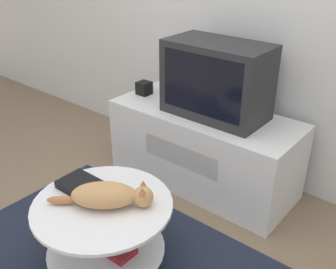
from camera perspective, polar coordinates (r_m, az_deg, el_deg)
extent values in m
cube|color=silver|center=(2.77, 5.12, -1.91)|extent=(1.31, 0.54, 0.54)
cube|color=silver|center=(2.55, 1.76, -3.09)|extent=(0.59, 0.01, 0.15)
cube|color=#232326|center=(2.53, 7.12, 7.88)|extent=(0.66, 0.36, 0.48)
cube|color=black|center=(2.39, 4.83, 7.12)|extent=(0.57, 0.01, 0.38)
cube|color=black|center=(2.93, -3.49, 6.74)|extent=(0.09, 0.09, 0.09)
cylinder|color=#B2B2B7|center=(2.26, -8.72, -17.91)|extent=(0.29, 0.29, 0.01)
cylinder|color=#B7B7BC|center=(2.13, -9.08, -14.36)|extent=(0.04, 0.04, 0.38)
cylinder|color=white|center=(2.18, -8.92, -15.97)|extent=(0.62, 0.62, 0.01)
cylinder|color=white|center=(2.00, -9.50, -10.04)|extent=(0.70, 0.70, 0.02)
cube|color=maroon|center=(2.14, -7.59, -16.07)|extent=(0.20, 0.13, 0.03)
cube|color=#1E664C|center=(2.23, -10.10, -14.65)|extent=(0.20, 0.14, 0.01)
cube|color=black|center=(2.12, -12.64, -7.12)|extent=(0.21, 0.17, 0.04)
ellipsoid|color=tan|center=(1.95, -9.28, -8.67)|extent=(0.35, 0.33, 0.12)
sphere|color=tan|center=(1.93, -3.65, -9.01)|extent=(0.10, 0.10, 0.10)
cone|color=#B2703D|center=(1.92, -3.64, -7.15)|extent=(0.04, 0.04, 0.04)
cone|color=#B2703D|center=(1.88, -3.77, -8.13)|extent=(0.04, 0.04, 0.04)
ellipsoid|color=#B2703D|center=(2.02, -15.18, -9.18)|extent=(0.14, 0.12, 0.04)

